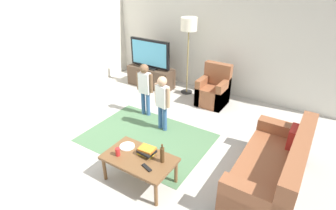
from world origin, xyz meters
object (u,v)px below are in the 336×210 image
tv_stand (151,77)px  floor_lamp (189,28)px  child_center (162,99)px  plate (127,146)px  bottle (162,155)px  soda_can (118,152)px  armchair (214,91)px  couch (275,171)px  child_near_tv (145,85)px  coffee_table (139,160)px  tv (150,54)px  tv_remote (147,168)px  book_stack (147,151)px

tv_stand → floor_lamp: (0.96, 0.15, 1.30)m
child_center → plate: child_center is taller
floor_lamp → bottle: 3.31m
bottle → plate: size_ratio=1.31×
plate → bottle: bearing=-0.0°
bottle → soda_can: 0.64m
armchair → child_center: 1.59m
couch → child_near_tv: bearing=165.4°
tv_stand → bottle: size_ratio=4.17×
child_near_tv → coffee_table: 1.96m
floor_lamp → soda_can: 3.36m
tv → soda_can: (1.57, -2.96, -0.37)m
floor_lamp → coffee_table: floor_lamp is taller
tv → armchair: size_ratio=1.22×
tv_remote → soda_can: bearing=-161.7°
coffee_table → plate: size_ratio=4.55×
couch → bottle: size_ratio=6.26×
couch → floor_lamp: (-2.55, 2.12, 1.25)m
armchair → floor_lamp: floor_lamp is taller
floor_lamp → tv_remote: size_ratio=10.47×
coffee_table → book_stack: 0.16m
tv_stand → floor_lamp: size_ratio=0.67×
armchair → coffee_table: 2.82m
tv_stand → bottle: (2.17, -2.76, 0.30)m
armchair → bottle: size_ratio=3.13×
bottle → tv: bearing=128.4°
couch → tv_stand: bearing=150.6°
floor_lamp → child_center: 1.96m
coffee_table → bottle: (0.32, 0.10, 0.17)m
bottle → child_center: bearing=123.4°
couch → plate: bearing=-158.0°
floor_lamp → child_center: (0.41, -1.69, -0.90)m
couch → tv_remote: bearing=-144.9°
couch → tv_remote: couch is taller
armchair → child_center: bearing=-103.9°
child_near_tv → bottle: (1.41, -1.50, -0.12)m
coffee_table → book_stack: size_ratio=3.93×
child_near_tv → child_center: (0.60, -0.28, -0.02)m
tv → soda_can: 3.37m
tv → floor_lamp: bearing=10.2°
book_stack → tv_stand: bearing=124.8°
coffee_table → book_stack: book_stack is taller
book_stack → soda_can: bearing=-143.8°
armchair → child_center: size_ratio=0.84×
tv → bottle: 3.51m
tv_remote → armchair: bearing=114.8°
floor_lamp → child_near_tv: (-0.19, -1.41, -0.88)m
couch → soda_can: bearing=-152.5°
couch → bottle: bearing=-149.4°
child_center → floor_lamp: bearing=103.7°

